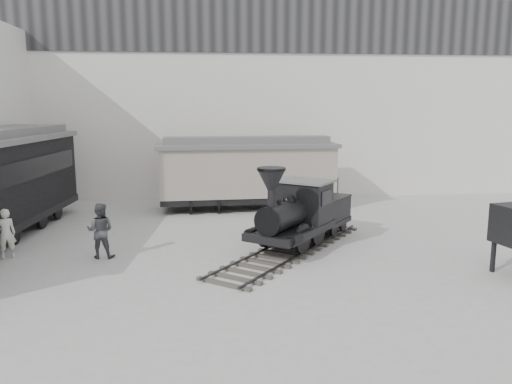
{
  "coord_description": "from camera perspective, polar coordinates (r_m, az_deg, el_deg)",
  "views": [
    {
      "loc": [
        -1.62,
        -14.08,
        5.15
      ],
      "look_at": [
        0.09,
        4.08,
        2.0
      ],
      "focal_mm": 35.0,
      "sensor_mm": 36.0,
      "label": 1
    }
  ],
  "objects": [
    {
      "name": "north_wall",
      "position": [
        29.11,
        -2.23,
        10.58
      ],
      "size": [
        34.0,
        2.51,
        11.0
      ],
      "color": "silver",
      "rests_on": "ground"
    },
    {
      "name": "locomotive",
      "position": [
        18.42,
        4.97,
        -2.82
      ],
      "size": [
        6.79,
        8.1,
        3.08
      ],
      "rotation": [
        0.0,
        0.0,
        -0.65
      ],
      "color": "#3F3C34",
      "rests_on": "ground"
    },
    {
      "name": "visitor_a",
      "position": [
        19.02,
        -26.69,
        -4.28
      ],
      "size": [
        0.75,
        0.67,
        1.73
      ],
      "primitive_type": "imported",
      "rotation": [
        0.0,
        0.0,
        3.64
      ],
      "color": "beige",
      "rests_on": "ground"
    },
    {
      "name": "ground",
      "position": [
        15.08,
        1.12,
        -10.17
      ],
      "size": [
        90.0,
        90.0,
        0.0
      ],
      "primitive_type": "plane",
      "color": "#9E9E9B"
    },
    {
      "name": "visitor_b",
      "position": [
        17.89,
        -17.37,
        -4.22
      ],
      "size": [
        0.99,
        0.81,
        1.91
      ],
      "primitive_type": "imported",
      "rotation": [
        0.0,
        0.0,
        3.04
      ],
      "color": "#434349",
      "rests_on": "ground"
    },
    {
      "name": "boxcar",
      "position": [
        25.12,
        -1.01,
        2.4
      ],
      "size": [
        9.06,
        3.25,
        3.66
      ],
      "rotation": [
        0.0,
        0.0,
        0.05
      ],
      "color": "black",
      "rests_on": "ground"
    }
  ]
}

